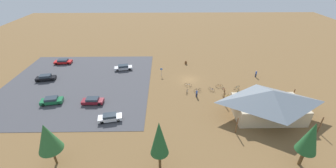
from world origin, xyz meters
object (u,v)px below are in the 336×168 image
at_px(bicycle_yellow_yard_center, 226,96).
at_px(bicycle_red_near_porch, 224,89).
at_px(car_white_second_row, 110,117).
at_px(visitor_crossing_yard, 197,93).
at_px(bicycle_white_edge_south, 187,92).
at_px(car_silver_near_entry, 123,67).
at_px(bicycle_orange_trailside, 219,86).
at_px(car_black_mid_lot, 46,78).
at_px(bicycle_blue_lone_west, 212,89).
at_px(trash_bin, 186,63).
at_px(bicycle_black_by_bin, 197,90).
at_px(car_red_far_end, 63,61).
at_px(car_maroon_front_row, 93,101).
at_px(car_green_aisle_side, 52,100).
at_px(pine_west, 159,138).
at_px(pine_far_west, 47,137).
at_px(visitor_near_lot, 256,74).
at_px(bike_pavilion, 270,102).
at_px(bicycle_teal_yard_right, 237,88).
at_px(bicycle_silver_front_row, 188,85).
at_px(bicycle_green_near_sign, 238,92).
at_px(pine_far_east, 310,138).
at_px(lot_sign, 161,71).

bearing_deg(bicycle_yellow_yard_center, bicycle_red_near_porch, -92.03).
xyz_separation_m(bicycle_red_near_porch, car_white_second_row, (23.32, 10.11, 0.36)).
height_order(bicycle_yellow_yard_center, visitor_crossing_yard, visitor_crossing_yard).
bearing_deg(bicycle_white_edge_south, car_silver_near_entry, -36.76).
relative_size(bicycle_orange_trailside, car_black_mid_lot, 0.36).
bearing_deg(bicycle_yellow_yard_center, bicycle_white_edge_south, -12.90).
distance_m(bicycle_red_near_porch, car_black_mid_lot, 42.74).
distance_m(bicycle_yellow_yard_center, bicycle_blue_lone_west, 3.76).
distance_m(trash_bin, bicycle_yellow_yard_center, 18.80).
xyz_separation_m(bicycle_black_by_bin, car_red_far_end, (36.25, -15.70, 0.29)).
distance_m(car_maroon_front_row, car_silver_near_entry, 16.20).
height_order(bicycle_black_by_bin, car_green_aisle_side, car_green_aisle_side).
bearing_deg(trash_bin, pine_west, 79.11).
distance_m(trash_bin, car_silver_near_entry, 17.49).
bearing_deg(visitor_crossing_yard, pine_far_west, 37.46).
distance_m(bicycle_orange_trailside, visitor_near_lot, 11.54).
xyz_separation_m(bicycle_orange_trailside, car_maroon_front_row, (27.35, 6.16, 0.35)).
bearing_deg(car_red_far_end, bicycle_yellow_yard_center, 156.69).
xyz_separation_m(car_maroon_front_row, visitor_near_lot, (-37.74, -11.14, 0.22)).
bearing_deg(car_maroon_front_row, bike_pavilion, 172.38).
bearing_deg(bicycle_orange_trailside, bicycle_blue_lone_west, 37.31).
bearing_deg(car_red_far_end, bike_pavilion, 152.90).
bearing_deg(bicycle_orange_trailside, trash_bin, -63.50).
relative_size(bicycle_teal_yard_right, car_black_mid_lot, 0.33).
relative_size(pine_west, visitor_crossing_yard, 4.79).
xyz_separation_m(bicycle_silver_front_row, bicycle_yellow_yard_center, (-7.71, 4.85, 0.02)).
bearing_deg(visitor_crossing_yard, bicycle_green_near_sign, -172.59).
bearing_deg(car_white_second_row, bicycle_teal_yard_right, -157.85).
relative_size(car_silver_near_entry, visitor_crossing_yard, 2.86).
bearing_deg(bicycle_teal_yard_right, trash_bin, -53.21).
height_order(bicycle_black_by_bin, car_black_mid_lot, car_black_mid_lot).
height_order(car_maroon_front_row, visitor_near_lot, visitor_near_lot).
xyz_separation_m(bicycle_teal_yard_right, car_green_aisle_side, (39.68, 5.12, 0.37)).
xyz_separation_m(bicycle_red_near_porch, car_green_aisle_side, (36.47, 4.44, 0.38)).
height_order(car_black_mid_lot, visitor_near_lot, visitor_near_lot).
distance_m(pine_west, bicycle_silver_front_row, 24.07).
distance_m(bicycle_silver_front_row, bicycle_red_near_porch, 8.09).
height_order(bicycle_orange_trailside, car_black_mid_lot, car_black_mid_lot).
distance_m(pine_far_east, bicycle_yellow_yard_center, 19.27).
relative_size(pine_far_east, bicycle_yellow_yard_center, 4.40).
bearing_deg(car_black_mid_lot, bicycle_blue_lone_west, 172.06).
distance_m(bicycle_teal_yard_right, car_red_far_end, 47.73).
bearing_deg(lot_sign, visitor_crossing_yard, 127.87).
relative_size(bicycle_blue_lone_west, car_silver_near_entry, 0.25).
bearing_deg(visitor_crossing_yard, bicycle_blue_lone_west, -147.93).
xyz_separation_m(pine_far_east, bicycle_orange_trailside, (6.76, -21.87, -4.77)).
relative_size(bicycle_orange_trailside, car_red_far_end, 0.35).
distance_m(bicycle_green_near_sign, bicycle_black_by_bin, 8.85).
distance_m(trash_bin, pine_far_east, 37.75).
height_order(lot_sign, car_silver_near_entry, lot_sign).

